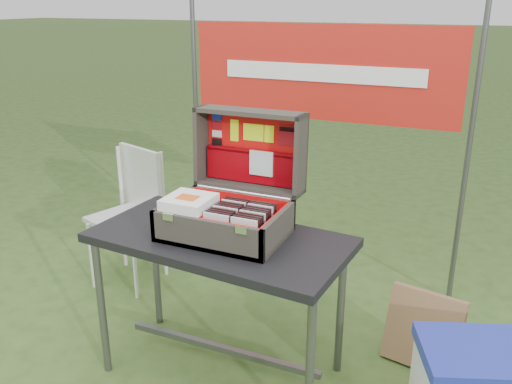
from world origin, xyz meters
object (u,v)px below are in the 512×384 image
at_px(table, 221,306).
at_px(suitcase, 230,177).
at_px(chair, 126,220).
at_px(cardboard_box, 423,330).

relative_size(table, suitcase, 2.13).
bearing_deg(table, chair, 154.19).
xyz_separation_m(suitcase, chair, (-0.96, 0.48, -0.55)).
xyz_separation_m(chair, cardboard_box, (1.81, -0.11, -0.23)).
bearing_deg(cardboard_box, suitcase, -145.48).
height_order(table, suitcase, suitcase).
bearing_deg(chair, suitcase, -7.95).
bearing_deg(chair, table, -11.93).
bearing_deg(table, suitcase, 78.26).
bearing_deg(suitcase, chair, 153.42).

